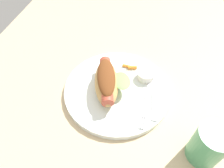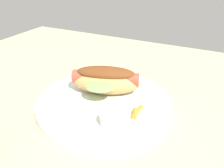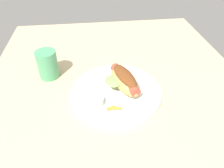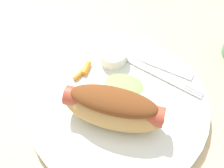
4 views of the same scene
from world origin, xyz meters
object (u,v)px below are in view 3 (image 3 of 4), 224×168
knife (84,91)px  hot_dog (124,80)px  fork (90,88)px  drinking_cup (48,64)px  plate (116,92)px  sauce_ramekin (95,101)px  carrot_garnish (113,108)px

knife → hot_dog: bearing=-95.2°
fork → drinking_cup: drinking_cup is taller
plate → fork: bearing=77.0°
plate → sauce_ramekin: bearing=128.9°
carrot_garnish → hot_dog: bearing=-27.0°
hot_dog → knife: (-0.20, 12.84, -3.07)cm
drinking_cup → sauce_ramekin: bearing=-139.6°
carrot_garnish → drinking_cup: drinking_cup is taller
fork → carrot_garnish: (-10.15, -6.40, 0.26)cm
hot_dog → knife: size_ratio=1.15×
hot_dog → knife: hot_dog is taller
plate → carrot_garnish: size_ratio=6.60×
knife → drinking_cup: 17.16cm
plate → carrot_garnish: (-8.22, 1.97, 1.26)cm
sauce_ramekin → fork: (7.47, 1.50, -0.95)cm
hot_dog → fork: 11.50cm
fork → plate: bearing=-102.7°
plate → hot_dog: size_ratio=1.77×
plate → sauce_ramekin: (-5.54, 6.87, 1.95)cm
carrot_garnish → fork: bearing=32.2°
hot_dog → carrot_garnish: (-9.10, 4.63, -2.80)cm
fork → carrot_garnish: 12.01cm
fork → drinking_cup: 17.70cm
plate → hot_dog: 4.93cm
plate → fork: 8.65cm
knife → drinking_cup: (11.80, 12.05, 3.17)cm
fork → drinking_cup: bearing=53.0°
carrot_garnish → drinking_cup: size_ratio=0.44×
hot_dog → drinking_cup: (11.61, 24.89, 0.10)cm
knife → sauce_ramekin: bearing=-158.1°
knife → plate: bearing=-99.9°
plate → carrot_garnish: bearing=166.5°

